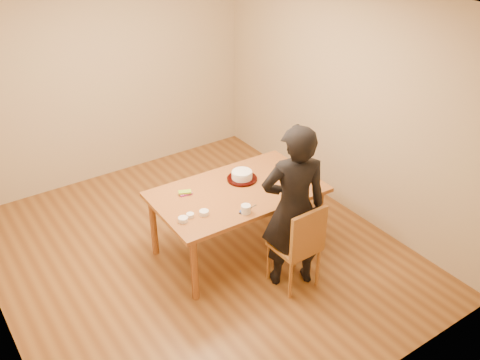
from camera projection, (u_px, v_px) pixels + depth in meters
room_shell at (176, 131)px, 5.43m from camera, size 4.00×4.50×2.70m
dining_table at (237, 192)px, 5.59m from camera, size 1.78×1.08×0.04m
dining_chair at (294, 246)px, 5.26m from camera, size 0.41×0.41×0.04m
cake_plate at (242, 179)px, 5.76m from camera, size 0.32×0.32×0.02m
cake at (242, 175)px, 5.74m from camera, size 0.22×0.22×0.07m
frosting_dome at (242, 171)px, 5.71m from camera, size 0.22×0.22×0.03m
frosting_tub at (246, 209)px, 5.19m from camera, size 0.10×0.10×0.09m
frosting_lid at (244, 212)px, 5.22m from camera, size 0.09×0.09×0.01m
frosting_dollop at (244, 211)px, 5.22m from camera, size 0.04×0.04×0.02m
ramekin_green at (204, 213)px, 5.18m from camera, size 0.09×0.09×0.04m
ramekin_yellow at (190, 215)px, 5.15m from camera, size 0.07×0.07×0.04m
ramekin_multi at (183, 219)px, 5.08m from camera, size 0.09×0.09×0.04m
candy_box_pink at (186, 194)px, 5.50m from camera, size 0.13×0.08×0.02m
candy_box_green at (185, 192)px, 5.49m from camera, size 0.15×0.11×0.02m
spatula at (245, 211)px, 5.24m from camera, size 0.16×0.04×0.01m
person at (293, 208)px, 5.08m from camera, size 0.75×0.64×1.74m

